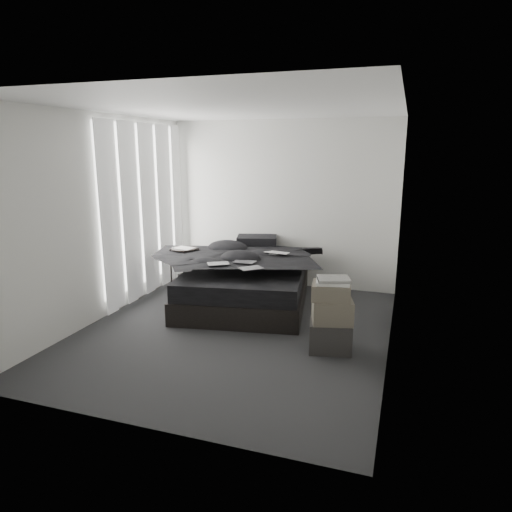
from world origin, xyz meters
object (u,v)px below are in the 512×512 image
(bed, at_px, (247,292))
(laptop, at_px, (275,248))
(box_lower, at_px, (330,336))
(side_stand, at_px, (185,272))

(bed, xyz_separation_m, laptop, (0.39, 0.12, 0.65))
(bed, xyz_separation_m, box_lower, (1.41, -1.23, 0.02))
(laptop, bearing_deg, box_lower, -44.24)
(bed, bearing_deg, laptop, 7.50)
(bed, distance_m, laptop, 0.77)
(bed, height_order, side_stand, side_stand)
(laptop, relative_size, box_lower, 0.77)
(side_stand, relative_size, box_lower, 1.58)
(laptop, relative_size, side_stand, 0.49)
(laptop, xyz_separation_m, box_lower, (1.02, -1.34, -0.63))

